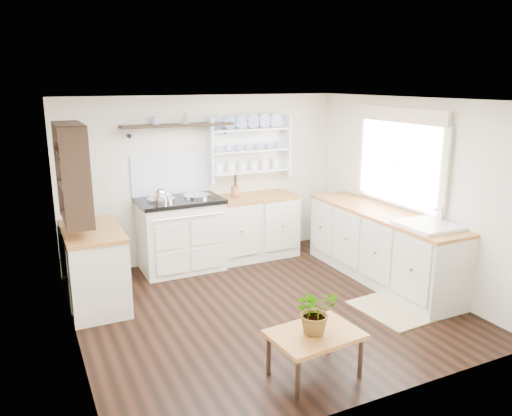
% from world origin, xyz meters
% --- Properties ---
extents(floor, '(4.00, 3.80, 0.01)m').
position_xyz_m(floor, '(0.00, 0.00, 0.00)').
color(floor, black).
rests_on(floor, ground).
extents(wall_back, '(4.00, 0.02, 2.30)m').
position_xyz_m(wall_back, '(0.00, 1.90, 1.15)').
color(wall_back, beige).
rests_on(wall_back, ground).
extents(wall_right, '(0.02, 3.80, 2.30)m').
position_xyz_m(wall_right, '(2.00, 0.00, 1.15)').
color(wall_right, beige).
rests_on(wall_right, ground).
extents(wall_left, '(0.02, 3.80, 2.30)m').
position_xyz_m(wall_left, '(-2.00, 0.00, 1.15)').
color(wall_left, beige).
rests_on(wall_left, ground).
extents(ceiling, '(4.00, 3.80, 0.01)m').
position_xyz_m(ceiling, '(0.00, 0.00, 2.30)').
color(ceiling, white).
rests_on(ceiling, wall_back).
extents(window, '(0.08, 1.55, 1.22)m').
position_xyz_m(window, '(1.95, 0.15, 1.56)').
color(window, white).
rests_on(window, wall_right).
extents(aga_cooker, '(1.10, 0.76, 1.01)m').
position_xyz_m(aga_cooker, '(-0.48, 1.57, 0.50)').
color(aga_cooker, beige).
rests_on(aga_cooker, floor).
extents(back_cabinets, '(1.27, 0.63, 0.90)m').
position_xyz_m(back_cabinets, '(0.60, 1.60, 0.46)').
color(back_cabinets, beige).
rests_on(back_cabinets, floor).
extents(right_cabinets, '(0.62, 2.43, 0.90)m').
position_xyz_m(right_cabinets, '(1.70, 0.10, 0.46)').
color(right_cabinets, beige).
rests_on(right_cabinets, floor).
extents(belfast_sink, '(0.55, 0.60, 0.45)m').
position_xyz_m(belfast_sink, '(1.70, -0.65, 0.80)').
color(belfast_sink, white).
rests_on(belfast_sink, right_cabinets).
extents(left_cabinets, '(0.62, 1.13, 0.90)m').
position_xyz_m(left_cabinets, '(-1.70, 0.90, 0.46)').
color(left_cabinets, beige).
rests_on(left_cabinets, floor).
extents(plate_rack, '(1.20, 0.22, 0.90)m').
position_xyz_m(plate_rack, '(0.65, 1.86, 1.56)').
color(plate_rack, white).
rests_on(plate_rack, wall_back).
extents(high_shelf, '(1.50, 0.29, 0.16)m').
position_xyz_m(high_shelf, '(-0.40, 1.78, 1.91)').
color(high_shelf, black).
rests_on(high_shelf, wall_back).
extents(left_shelving, '(0.28, 0.80, 1.05)m').
position_xyz_m(left_shelving, '(-1.84, 0.90, 1.55)').
color(left_shelving, black).
rests_on(left_shelving, wall_left).
extents(kettle, '(0.19, 0.19, 0.23)m').
position_xyz_m(kettle, '(-0.76, 1.45, 1.04)').
color(kettle, silver).
rests_on(kettle, aga_cooker).
extents(utensil_crock, '(0.12, 0.12, 0.14)m').
position_xyz_m(utensil_crock, '(0.37, 1.68, 0.98)').
color(utensil_crock, '#A2643B').
rests_on(utensil_crock, back_cabinets).
extents(center_table, '(0.80, 0.60, 0.41)m').
position_xyz_m(center_table, '(-0.22, -1.39, 0.36)').
color(center_table, brown).
rests_on(center_table, floor).
extents(potted_plant, '(0.39, 0.35, 0.41)m').
position_xyz_m(potted_plant, '(-0.22, -1.39, 0.61)').
color(potted_plant, '#3F7233').
rests_on(potted_plant, center_table).
extents(floor_rug, '(0.61, 0.89, 0.02)m').
position_xyz_m(floor_rug, '(1.19, -0.70, 0.01)').
color(floor_rug, '#897850').
rests_on(floor_rug, floor).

